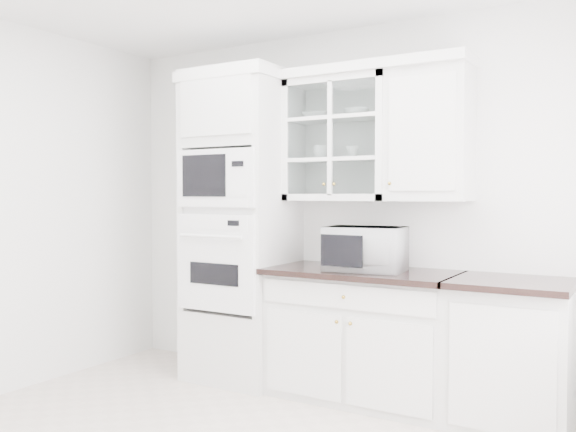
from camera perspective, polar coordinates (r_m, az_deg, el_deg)
The scene contains 12 objects.
room_shell at distance 3.55m, azimuth -3.76°, elevation 7.42°, with size 4.00×3.50×2.70m.
oven_column at distance 4.78m, azimuth -4.45°, elevation -0.93°, with size 0.76×0.68×2.40m.
base_cabinet_run at distance 4.40m, azimuth 7.04°, elevation -10.88°, with size 1.32×0.67×0.92m.
extra_base_cabinet at distance 4.12m, azimuth 20.17°, elevation -11.90°, with size 0.72×0.67×0.92m.
upper_cabinet_glass at distance 4.54m, azimuth 4.90°, elevation 7.13°, with size 0.80×0.33×0.90m.
upper_cabinet_solid at distance 4.29m, azimuth 13.11°, elevation 7.38°, with size 0.55×0.33×0.90m, color silver.
crown_molding at distance 4.63m, azimuth 3.58°, elevation 13.09°, with size 2.14×0.38×0.07m, color silver.
countertop_microwave at distance 4.24m, azimuth 7.32°, elevation -3.04°, with size 0.52×0.44×0.30m, color white.
bowl_a at distance 4.66m, azimuth 2.64°, elevation 9.30°, with size 0.21×0.21×0.05m, color white.
bowl_b at distance 4.49m, azimuth 6.43°, elevation 9.59°, with size 0.18×0.18×0.06m, color white.
cup_a at distance 4.61m, azimuth 3.18°, elevation 5.95°, with size 0.13×0.13×0.10m, color white.
cup_b at distance 4.48m, azimuth 6.09°, elevation 5.96°, with size 0.10×0.10×0.09m, color white.
Camera 1 is at (2.00, -2.49, 1.44)m, focal length 38.00 mm.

